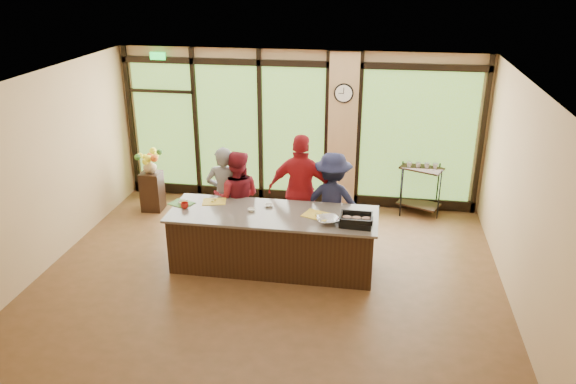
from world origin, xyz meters
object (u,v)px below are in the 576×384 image
(roasting_pan, at_px, (356,222))
(flower_stand, at_px, (152,191))
(island_base, at_px, (273,241))
(cook_left, at_px, (225,195))
(cook_right, at_px, (332,202))
(bar_cart, at_px, (420,183))

(roasting_pan, height_order, flower_stand, roasting_pan)
(island_base, distance_m, roasting_pan, 1.40)
(island_base, height_order, cook_left, cook_left)
(island_base, height_order, flower_stand, island_base)
(cook_left, bearing_deg, roasting_pan, 151.71)
(cook_right, distance_m, roasting_pan, 1.08)
(cook_left, distance_m, bar_cart, 3.75)
(island_base, distance_m, bar_cart, 3.41)
(island_base, relative_size, cook_left, 1.83)
(cook_right, distance_m, flower_stand, 3.74)
(island_base, relative_size, cook_right, 1.85)
(cook_right, xyz_separation_m, bar_cart, (1.52, 1.68, -0.22))
(island_base, xyz_separation_m, cook_left, (-0.97, 0.75, 0.41))
(cook_right, xyz_separation_m, flower_stand, (-3.56, 1.03, -0.46))
(roasting_pan, relative_size, bar_cart, 0.45)
(cook_left, xyz_separation_m, cook_right, (1.82, 0.01, -0.01))
(roasting_pan, height_order, bar_cart, bar_cart)
(cook_left, bearing_deg, island_base, 137.03)
(cook_right, relative_size, flower_stand, 2.20)
(cook_right, distance_m, bar_cart, 2.28)
(island_base, xyz_separation_m, flower_stand, (-2.72, 1.80, -0.06))
(cook_right, bearing_deg, bar_cart, -127.25)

